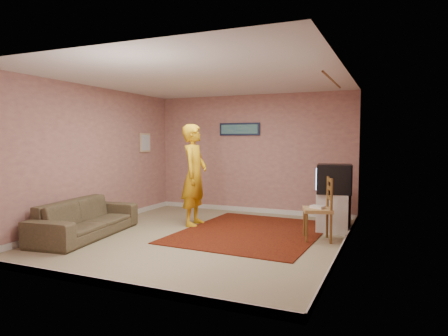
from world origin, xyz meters
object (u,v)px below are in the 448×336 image
at_px(crt_tv, 334,179).
at_px(chair_a, 333,197).
at_px(chair_b, 318,202).
at_px(person, 194,175).
at_px(sofa, 86,218).
at_px(tv_cabinet, 334,213).

xyz_separation_m(crt_tv, chair_a, (-0.07, 0.49, -0.38)).
relative_size(crt_tv, chair_b, 1.16).
bearing_deg(person, sofa, 133.35).
relative_size(tv_cabinet, chair_a, 1.39).
height_order(chair_b, sofa, chair_b).
height_order(crt_tv, chair_b, crt_tv).
height_order(chair_a, chair_b, chair_b).
height_order(tv_cabinet, chair_a, chair_a).
height_order(chair_b, person, person).
distance_m(chair_a, sofa, 4.43).
relative_size(chair_a, sofa, 0.24).
bearing_deg(sofa, chair_b, -78.13).
distance_m(sofa, person, 2.07).
xyz_separation_m(tv_cabinet, sofa, (-3.75, -1.98, -0.04)).
xyz_separation_m(tv_cabinet, crt_tv, (-0.01, -0.00, 0.59)).
bearing_deg(chair_b, tv_cabinet, 150.64).
distance_m(crt_tv, sofa, 4.28).
bearing_deg(chair_a, crt_tv, -69.25).
distance_m(crt_tv, chair_b, 0.80).
bearing_deg(person, chair_a, -75.96).
bearing_deg(chair_a, chair_b, -81.36).
xyz_separation_m(tv_cabinet, person, (-2.50, -0.46, 0.61)).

